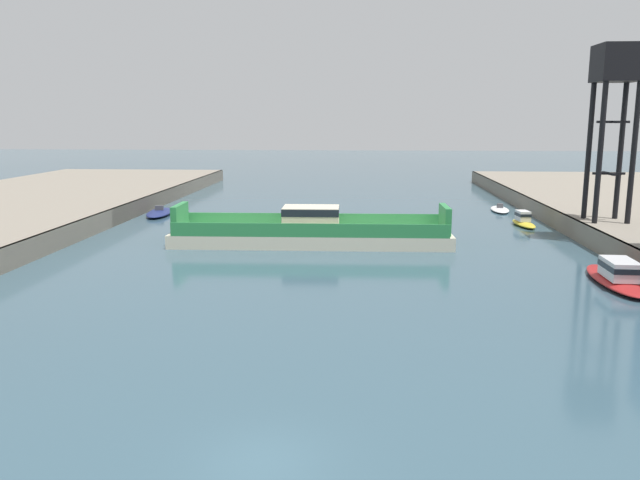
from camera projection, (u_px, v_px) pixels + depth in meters
ground_plane at (263, 462)px, 19.14m from camera, size 400.00×400.00×0.00m
chain_ferry at (311, 232)px, 52.57m from camera, size 23.27×6.17×3.30m
moored_boat_near_left at (159, 213)px, 68.69m from camera, size 3.30×7.40×1.06m
moored_boat_near_right at (523, 220)px, 61.74m from camera, size 1.96×5.24×1.47m
moored_boat_mid_left at (500, 209)px, 71.82m from camera, size 2.36×5.87×0.88m
moored_boat_upstream_a at (617, 275)px, 39.53m from camera, size 2.70×8.46×1.72m
crane_tower at (617, 82)px, 51.57m from camera, size 3.46×3.46×14.58m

